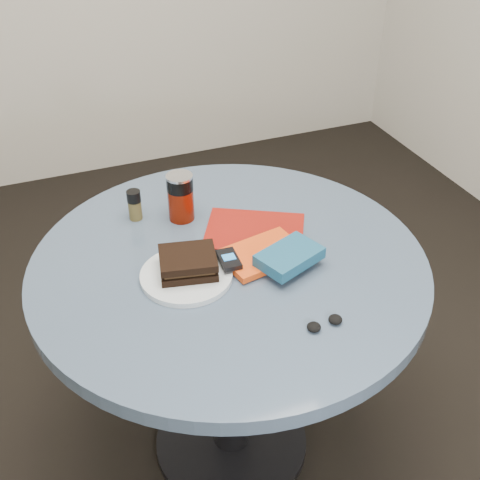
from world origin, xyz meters
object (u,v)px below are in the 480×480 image
object	(u,v)px
plate	(186,275)
soda_can	(181,197)
table	(230,307)
pepper_grinder	(135,205)
novel	(289,257)
mp3_player	(229,259)
sandwich	(188,263)
red_book	(262,254)
headphones	(325,323)
magazine	(255,231)

from	to	relation	value
plate	soda_can	size ratio (longest dim) A/B	1.66
table	pepper_grinder	size ratio (longest dim) A/B	11.53
novel	mp3_player	size ratio (longest dim) A/B	1.87
plate	mp3_player	world-z (taller)	mp3_player
table	sandwich	bearing A→B (deg)	-167.20
red_book	headphones	xyz separation A→B (m)	(0.03, -0.28, -0.00)
plate	pepper_grinder	xyz separation A→B (m)	(-0.05, 0.30, 0.04)
mp3_player	headphones	xyz separation A→B (m)	(0.12, -0.27, -0.02)
sandwich	red_book	bearing A→B (deg)	-0.69
mp3_player	red_book	bearing A→B (deg)	5.34
magazine	headphones	bearing A→B (deg)	-61.34
pepper_grinder	novel	size ratio (longest dim) A/B	0.56
sandwich	plate	bearing A→B (deg)	-135.54
magazine	red_book	distance (m)	0.12
red_book	novel	size ratio (longest dim) A/B	1.30
pepper_grinder	magazine	distance (m)	0.34
table	headphones	world-z (taller)	headphones
plate	pepper_grinder	world-z (taller)	pepper_grinder
sandwich	pepper_grinder	size ratio (longest dim) A/B	1.79
soda_can	magazine	size ratio (longest dim) A/B	0.52
table	mp3_player	distance (m)	0.20
pepper_grinder	mp3_player	world-z (taller)	pepper_grinder
sandwich	soda_can	distance (m)	0.26
pepper_grinder	magazine	world-z (taller)	pepper_grinder
plate	magazine	distance (m)	0.26
table	mp3_player	bearing A→B (deg)	-110.62
pepper_grinder	headphones	bearing A→B (deg)	-63.73
plate	table	bearing A→B (deg)	15.42
table	mp3_player	xyz separation A→B (m)	(-0.01, -0.04, 0.19)
plate	novel	size ratio (longest dim) A/B	1.44
table	red_book	distance (m)	0.20
pepper_grinder	mp3_player	bearing A→B (deg)	-62.26
magazine	headphones	xyz separation A→B (m)	(0.00, -0.39, 0.01)
novel	sandwich	bearing A→B (deg)	143.37
red_book	sandwich	bearing A→B (deg)	168.34
plate	red_book	xyz separation A→B (m)	(0.20, 0.01, 0.01)
sandwich	pepper_grinder	world-z (taller)	pepper_grinder
red_book	mp3_player	distance (m)	0.09
plate	red_book	world-z (taller)	red_book
table	novel	xyz separation A→B (m)	(0.12, -0.09, 0.20)
pepper_grinder	red_book	bearing A→B (deg)	-49.41
table	plate	size ratio (longest dim) A/B	4.48
novel	headphones	bearing A→B (deg)	-115.31
soda_can	magazine	world-z (taller)	soda_can
pepper_grinder	mp3_player	xyz separation A→B (m)	(0.16, -0.30, -0.02)
novel	headphones	xyz separation A→B (m)	(-0.01, -0.21, -0.03)
sandwich	mp3_player	world-z (taller)	sandwich
sandwich	mp3_player	distance (m)	0.10
sandwich	headphones	bearing A→B (deg)	-51.41
plate	headphones	size ratio (longest dim) A/B	2.53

